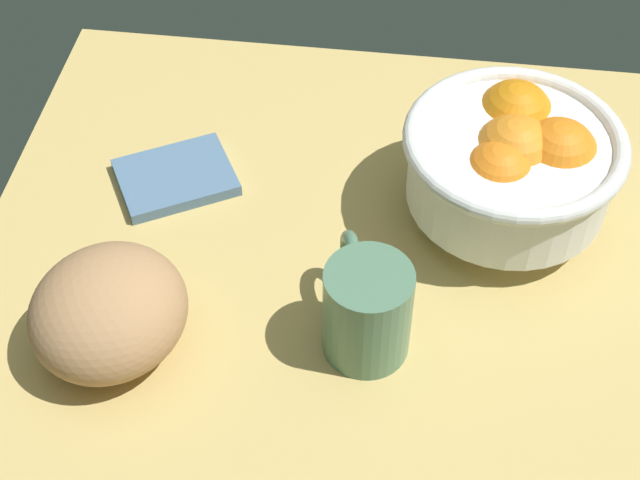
% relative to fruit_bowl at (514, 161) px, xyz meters
% --- Properties ---
extents(ground_plane, '(0.75, 0.65, 0.03)m').
position_rel_fruit_bowl_xyz_m(ground_plane, '(0.12, 0.09, -0.08)').
color(ground_plane, tan).
extents(fruit_bowl, '(0.20, 0.20, 0.12)m').
position_rel_fruit_bowl_xyz_m(fruit_bowl, '(0.00, 0.00, 0.00)').
color(fruit_bowl, white).
rests_on(fruit_bowl, ground).
extents(bread_loaf, '(0.18, 0.18, 0.09)m').
position_rel_fruit_bowl_xyz_m(bread_loaf, '(0.33, 0.20, -0.02)').
color(bread_loaf, tan).
rests_on(bread_loaf, ground).
extents(napkin_folded, '(0.14, 0.13, 0.01)m').
position_rel_fruit_bowl_xyz_m(napkin_folded, '(0.32, -0.00, -0.06)').
color(napkin_folded, slate).
rests_on(napkin_folded, ground).
extents(mug, '(0.07, 0.12, 0.09)m').
position_rel_fruit_bowl_xyz_m(mug, '(0.12, 0.17, -0.02)').
color(mug, '#527D61').
rests_on(mug, ground).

